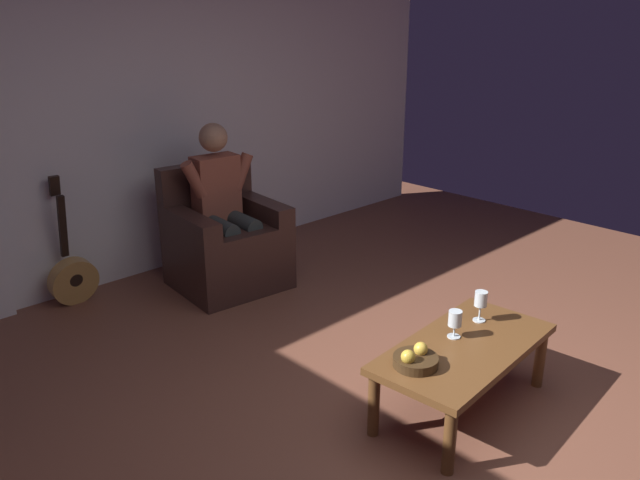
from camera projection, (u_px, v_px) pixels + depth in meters
ground_plane at (481, 447)px, 3.11m from camera, size 7.55×7.55×0.00m
wall_back at (132, 103)px, 4.79m from camera, size 6.55×0.06×2.71m
armchair at (225, 244)px, 4.86m from camera, size 0.84×0.79×0.92m
person_seated at (224, 202)px, 4.73m from camera, size 0.61×0.57×1.25m
coffee_table at (464, 354)px, 3.30m from camera, size 1.11×0.61×0.38m
guitar at (73, 276)px, 4.58m from camera, size 0.35×0.20×0.94m
wine_glass_near at (481, 301)px, 3.50m from camera, size 0.07×0.07×0.18m
wine_glass_far at (455, 320)px, 3.33m from camera, size 0.07×0.07×0.15m
fruit_bowl at (415, 359)px, 3.08m from camera, size 0.22×0.22×0.11m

